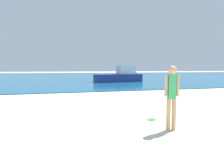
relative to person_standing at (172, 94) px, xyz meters
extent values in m
cube|color=#14567F|center=(-0.95, 38.41, -0.92)|extent=(160.00, 60.00, 0.06)
cylinder|color=tan|center=(0.07, -0.01, -0.54)|extent=(0.11, 0.11, 0.82)
cylinder|color=tan|center=(-0.07, 0.01, -0.54)|extent=(0.11, 0.11, 0.82)
cube|color=#2DA35B|center=(0.00, 0.00, 0.18)|extent=(0.21, 0.15, 0.61)
sphere|color=tan|center=(0.00, 0.00, 0.61)|extent=(0.22, 0.22, 0.22)
cylinder|color=tan|center=(0.15, -0.03, 0.21)|extent=(0.08, 0.08, 0.55)
cylinder|color=tan|center=(-0.15, 0.03, 0.21)|extent=(0.08, 0.08, 0.55)
cylinder|color=green|center=(-0.04, 1.04, -0.94)|extent=(0.24, 0.24, 0.03)
cube|color=navy|center=(3.69, 17.14, -0.45)|extent=(5.74, 2.64, 0.88)
cube|color=silver|center=(4.67, 17.30, 0.49)|extent=(2.16, 1.54, 0.99)
cube|color=#4C4C51|center=(10.09, 32.70, -0.57)|extent=(4.10, 1.53, 0.64)
cube|color=silver|center=(9.37, 32.66, 0.12)|extent=(1.50, 0.99, 0.72)
camera|label=1|loc=(-2.71, -4.33, 0.64)|focal=30.90mm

